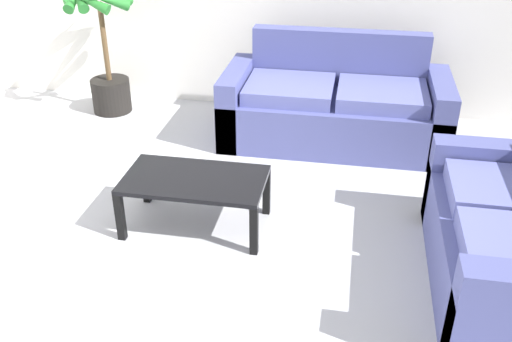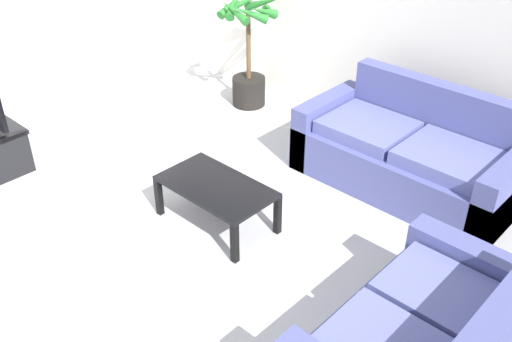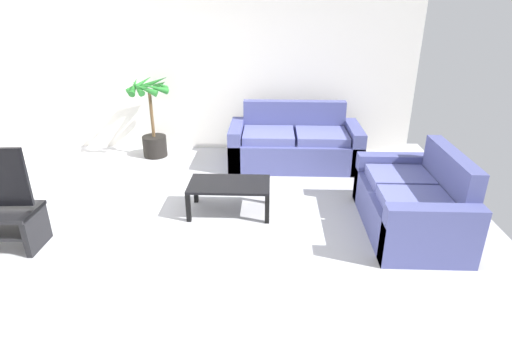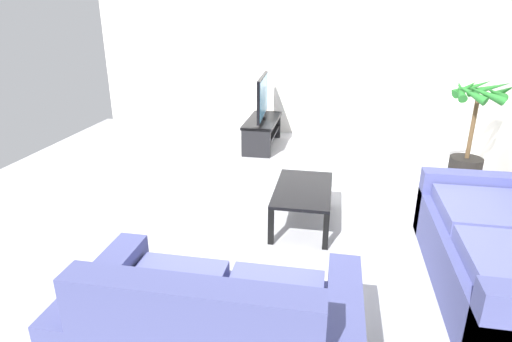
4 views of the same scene
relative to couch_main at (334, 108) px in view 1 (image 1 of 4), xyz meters
The scene contains 4 objects.
ground_plane 2.55m from the couch_main, 115.68° to the right, with size 6.60×6.60×0.00m, color #B2B2B7.
couch_main is the anchor object (origin of this frame).
coffee_table 1.76m from the couch_main, 118.15° to the right, with size 0.94×0.53×0.37m.
potted_palm 2.25m from the couch_main, behind, with size 0.69×0.69×1.26m.
Camera 1 is at (1.26, -2.42, 2.23)m, focal length 40.08 mm.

